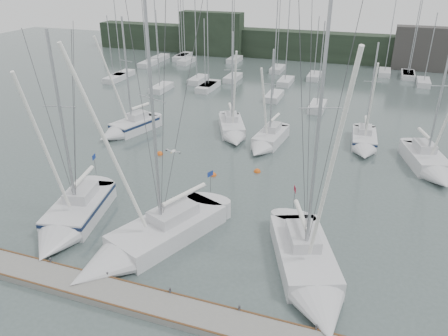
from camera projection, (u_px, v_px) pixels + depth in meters
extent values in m
plane|color=#485856|center=(170.00, 249.00, 28.26)|extent=(160.00, 160.00, 0.00)
cube|color=slate|center=(130.00, 298.00, 23.93)|extent=(24.00, 2.00, 0.40)
cube|color=black|center=(318.00, 46.00, 79.85)|extent=(90.00, 4.00, 5.00)
cube|color=black|center=(212.00, 34.00, 83.51)|extent=(12.00, 3.00, 8.00)
cube|color=#393735|center=(426.00, 49.00, 72.31)|extent=(10.00, 3.00, 7.00)
cube|color=silver|center=(277.00, 69.00, 72.68)|extent=(1.80, 4.50, 0.90)
cylinder|color=#9EA0A5|center=(279.00, 32.00, 69.65)|extent=(0.12, 0.12, 11.10)
cube|color=silver|center=(148.00, 64.00, 76.52)|extent=(1.80, 4.50, 0.90)
cylinder|color=#9EA0A5|center=(144.00, 26.00, 73.31)|extent=(0.12, 0.12, 11.94)
cube|color=silver|center=(423.00, 83.00, 64.89)|extent=(1.80, 4.50, 0.90)
cylinder|color=#9EA0A5|center=(431.00, 48.00, 62.22)|extent=(0.12, 0.12, 9.49)
cube|color=silver|center=(385.00, 73.00, 70.52)|extent=(1.80, 4.50, 0.90)
cylinder|color=#9EA0A5|center=(390.00, 36.00, 67.58)|extent=(0.12, 0.12, 10.71)
cube|color=silver|center=(182.00, 58.00, 81.13)|extent=(1.80, 4.50, 0.90)
cylinder|color=#9EA0A5|center=(179.00, 16.00, 77.52)|extent=(0.12, 0.12, 13.84)
cube|color=silver|center=(207.00, 88.00, 62.31)|extent=(1.80, 4.50, 0.90)
cylinder|color=#9EA0A5|center=(205.00, 53.00, 59.73)|extent=(0.12, 0.12, 9.04)
cube|color=silver|center=(314.00, 77.00, 68.24)|extent=(1.80, 4.50, 0.90)
cylinder|color=#9EA0A5|center=(317.00, 46.00, 65.76)|extent=(0.12, 0.12, 8.58)
cube|color=silver|center=(210.00, 86.00, 63.18)|extent=(1.80, 4.50, 0.90)
cylinder|color=#9EA0A5|center=(208.00, 37.00, 59.75)|extent=(0.12, 0.12, 12.95)
cube|color=silver|center=(160.00, 58.00, 80.92)|extent=(1.80, 4.50, 0.90)
cylinder|color=#9EA0A5|center=(157.00, 34.00, 78.55)|extent=(0.12, 0.12, 8.04)
cube|color=silver|center=(409.00, 75.00, 68.88)|extent=(1.80, 4.50, 0.90)
cylinder|color=#9EA0A5|center=(417.00, 32.00, 65.58)|extent=(0.12, 0.12, 12.37)
cube|color=silver|center=(274.00, 97.00, 58.32)|extent=(1.80, 4.50, 0.90)
cylinder|color=#9EA0A5|center=(276.00, 40.00, 54.69)|extent=(0.12, 0.12, 13.87)
cube|color=silver|center=(184.00, 56.00, 82.49)|extent=(1.80, 4.50, 0.90)
cylinder|color=#9EA0A5|center=(181.00, 24.00, 79.49)|extent=(0.12, 0.12, 10.96)
cube|color=silver|center=(317.00, 107.00, 54.25)|extent=(1.80, 4.50, 0.90)
cylinder|color=#9EA0A5|center=(321.00, 64.00, 51.50)|extent=(0.12, 0.12, 9.84)
cube|color=silver|center=(162.00, 88.00, 62.12)|extent=(1.80, 4.50, 0.90)
cylinder|color=#9EA0A5|center=(156.00, 36.00, 58.56)|extent=(0.12, 0.12, 13.55)
cube|color=silver|center=(233.00, 78.00, 67.31)|extent=(1.80, 4.50, 0.90)
cylinder|color=#9EA0A5|center=(232.00, 30.00, 63.78)|extent=(0.12, 0.12, 13.43)
cube|color=silver|center=(235.00, 60.00, 79.48)|extent=(1.80, 4.50, 0.90)
cylinder|color=#9EA0A5|center=(234.00, 24.00, 76.34)|extent=(0.12, 0.12, 11.67)
cube|color=silver|center=(115.00, 79.00, 67.04)|extent=(1.80, 4.50, 0.90)
cylinder|color=#9EA0A5|center=(110.00, 47.00, 64.50)|extent=(0.12, 0.12, 8.85)
cube|color=silver|center=(407.00, 75.00, 69.29)|extent=(1.80, 4.50, 0.90)
cylinder|color=#9EA0A5|center=(415.00, 34.00, 66.11)|extent=(0.12, 0.12, 11.82)
cube|color=silver|center=(186.00, 61.00, 78.34)|extent=(1.80, 4.50, 0.90)
cylinder|color=#9EA0A5|center=(184.00, 26.00, 75.23)|extent=(0.12, 0.12, 11.50)
cube|color=silver|center=(198.00, 80.00, 66.28)|extent=(1.80, 4.50, 0.90)
cylinder|color=#9EA0A5|center=(196.00, 38.00, 63.16)|extent=(0.12, 0.12, 11.54)
cube|color=silver|center=(123.00, 75.00, 69.26)|extent=(1.80, 4.50, 0.90)
cylinder|color=#9EA0A5|center=(116.00, 26.00, 65.61)|extent=(0.12, 0.12, 13.98)
cube|color=silver|center=(286.00, 82.00, 65.32)|extent=(1.80, 4.50, 0.90)
cylinder|color=#9EA0A5|center=(288.00, 34.00, 61.88)|extent=(0.12, 0.12, 13.03)
cube|color=silver|center=(80.00, 210.00, 31.72)|extent=(4.39, 6.91, 1.61)
cone|color=silver|center=(50.00, 248.00, 27.64)|extent=(3.62, 3.34, 3.11)
cube|color=#BABABF|center=(81.00, 193.00, 31.69)|extent=(2.21, 2.86, 0.75)
cylinder|color=#9EA0A5|center=(62.00, 124.00, 28.37)|extent=(0.19, 0.19, 11.99)
cylinder|color=white|center=(83.00, 176.00, 31.93)|extent=(0.95, 3.12, 0.30)
cube|color=#0F1B3A|center=(79.00, 204.00, 31.49)|extent=(4.42, 6.93, 0.27)
cube|color=navy|center=(94.00, 157.00, 33.58)|extent=(0.14, 0.57, 0.39)
cube|color=silver|center=(168.00, 230.00, 29.38)|extent=(6.15, 8.64, 1.59)
cone|color=silver|center=(96.00, 271.00, 25.57)|extent=(4.43, 4.44, 3.40)
cube|color=#BABABF|center=(173.00, 213.00, 29.23)|extent=(2.93, 3.65, 0.74)
cylinder|color=#9EA0A5|center=(154.00, 122.00, 25.59)|extent=(0.19, 0.19, 14.17)
cylinder|color=white|center=(184.00, 194.00, 29.53)|extent=(1.74, 3.70, 0.30)
cube|color=navy|center=(210.00, 174.00, 31.02)|extent=(0.24, 0.54, 0.38)
cube|color=silver|center=(303.00, 256.00, 26.85)|extent=(5.54, 7.75, 1.57)
cone|color=silver|center=(323.00, 317.00, 22.28)|extent=(4.04, 3.99, 3.14)
cube|color=#BABABF|center=(303.00, 236.00, 26.82)|extent=(2.65, 3.28, 0.73)
cylinder|color=#9EA0A5|center=(317.00, 135.00, 22.84)|extent=(0.19, 0.19, 14.82)
cylinder|color=white|center=(301.00, 215.00, 27.22)|extent=(1.56, 3.33, 0.29)
cube|color=maroon|center=(295.00, 189.00, 29.07)|extent=(0.23, 0.53, 0.38)
cube|color=silver|center=(135.00, 127.00, 47.55)|extent=(3.96, 5.67, 1.55)
cone|color=silver|center=(108.00, 137.00, 44.89)|extent=(3.11, 2.86, 2.58)
cube|color=#BABABF|center=(137.00, 116.00, 47.43)|extent=(1.95, 2.38, 0.72)
cylinder|color=#9EA0A5|center=(127.00, 71.00, 44.62)|extent=(0.19, 0.19, 10.71)
cylinder|color=white|center=(140.00, 106.00, 47.40)|extent=(1.01, 2.49, 0.29)
cube|color=#0F1B3A|center=(134.00, 122.00, 47.32)|extent=(3.99, 5.69, 0.26)
cube|color=silver|center=(232.00, 127.00, 47.49)|extent=(4.47, 6.07, 1.43)
cone|color=silver|center=(236.00, 141.00, 43.90)|extent=(3.16, 3.16, 2.38)
cube|color=#BABABF|center=(231.00, 117.00, 47.46)|extent=(2.11, 2.58, 0.67)
cylinder|color=#9EA0A5|center=(232.00, 79.00, 44.78)|extent=(0.17, 0.17, 9.42)
cylinder|color=white|center=(231.00, 107.00, 47.66)|extent=(1.37, 2.60, 0.27)
cube|color=silver|center=(271.00, 138.00, 44.52)|extent=(2.78, 5.33, 1.45)
cone|color=silver|center=(258.00, 152.00, 41.52)|extent=(2.51, 2.41, 2.31)
cube|color=#BABABF|center=(273.00, 127.00, 44.45)|extent=(1.46, 2.16, 0.67)
cylinder|color=#9EA0A5|center=(272.00, 93.00, 42.10)|extent=(0.17, 0.17, 8.31)
cylinder|color=white|center=(275.00, 118.00, 44.52)|extent=(0.50, 2.52, 0.27)
cube|color=silver|center=(364.00, 140.00, 44.23)|extent=(2.69, 5.23, 1.34)
cone|color=silver|center=(364.00, 154.00, 41.08)|extent=(2.48, 2.34, 2.32)
cube|color=#BABABF|center=(365.00, 129.00, 44.19)|extent=(1.42, 2.12, 0.63)
cylinder|color=#9EA0A5|center=(371.00, 91.00, 41.66)|extent=(0.16, 0.16, 9.04)
cylinder|color=white|center=(366.00, 120.00, 44.33)|extent=(0.43, 2.49, 0.25)
cube|color=#0F1B3A|center=(364.00, 136.00, 44.03)|extent=(2.71, 5.25, 0.22)
cube|color=silver|center=(424.00, 161.00, 39.54)|extent=(4.18, 6.09, 1.62)
cone|color=silver|center=(442.00, 181.00, 35.97)|extent=(3.27, 3.05, 2.70)
cube|color=#BABABF|center=(425.00, 146.00, 39.51)|extent=(2.06, 2.55, 0.76)
cylinder|color=#9EA0A5|center=(440.00, 98.00, 36.60)|extent=(0.19, 0.19, 10.31)
cylinder|color=white|center=(424.00, 134.00, 39.60)|extent=(1.07, 2.68, 0.30)
sphere|color=#D65413|center=(213.00, 175.00, 37.90)|extent=(0.56, 0.56, 0.56)
sphere|color=#D65413|center=(257.00, 172.00, 38.54)|extent=(0.61, 0.61, 0.61)
sphere|color=#D65413|center=(160.00, 154.00, 41.97)|extent=(0.64, 0.64, 0.64)
ellipsoid|color=silver|center=(173.00, 151.00, 24.58)|extent=(0.24, 0.41, 0.18)
cube|color=gray|center=(169.00, 150.00, 24.67)|extent=(0.41, 0.17, 0.10)
cube|color=gray|center=(177.00, 152.00, 24.47)|extent=(0.41, 0.17, 0.10)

